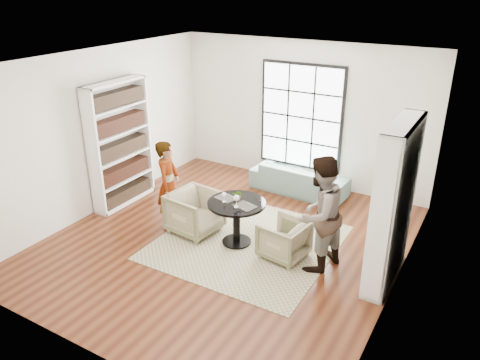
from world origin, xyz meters
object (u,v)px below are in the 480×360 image
Objects in this scene: person_left at (168,184)px; flower_centerpiece at (238,195)px; sofa at (299,179)px; armchair_right at (284,239)px; pedestal_table at (237,214)px; person_right at (319,214)px; armchair_left at (195,212)px; wine_glass_right at (236,198)px; wine_glass_left at (224,195)px.

person_left is 8.43× the size of flower_centerpiece.
armchair_right is (0.78, -2.40, 0.02)m from sofa.
person_left is at bearing -179.03° from pedestal_table.
person_right reaches higher than flower_centerpiece.
person_left is (-2.23, -0.04, 0.47)m from armchair_right.
armchair_right is at bearing 111.09° from sofa.
armchair_left is 0.45× the size of person_right.
armchair_right is 0.81m from person_right.
person_left reaches higher than armchair_right.
armchair_right is at bearing 12.47° from wine_glass_right.
armchair_left is at bearing 174.23° from wine_glass_left.
person_left is 1.47m from wine_glass_right.
pedestal_table is 0.39m from wine_glass_left.
sofa is 2.59m from wine_glass_left.
person_left is (-1.45, -2.44, 0.50)m from sofa.
armchair_left reaches higher than armchair_right.
armchair_left is 4.79× the size of wine_glass_left.
sofa is 2.42× the size of armchair_left.
wine_glass_left is at bearing 166.72° from wine_glass_right.
person_left is 1.37m from flower_centerpiece.
wine_glass_left is (-1.59, -0.11, -0.02)m from person_right.
armchair_right is 0.38× the size of person_right.
flower_centerpiece is (0.81, 0.09, 0.48)m from armchair_left.
wine_glass_right is (0.91, -0.13, 0.54)m from armchair_left.
pedestal_table reaches higher than sofa.
pedestal_table is 0.48× the size of sofa.
wine_glass_right is at bearing -13.28° from wine_glass_left.
flower_centerpiece is at bearing 41.58° from wine_glass_left.
armchair_right is at bearing -81.89° from armchair_left.
flower_centerpiece is at bearing -77.25° from armchair_left.
sofa is 11.62× the size of wine_glass_left.
pedestal_table is at bearing -73.23° from person_right.
wine_glass_left reaches higher than pedestal_table.
person_right reaches higher than wine_glass_left.
wine_glass_right reaches higher than armchair_right.
wine_glass_right is at bearing -112.85° from person_left.
pedestal_table is 5.12× the size of flower_centerpiece.
armchair_right is (0.85, 0.02, -0.24)m from pedestal_table.
pedestal_table is at bearing -80.46° from armchair_right.
person_left is at bearing 176.88° from wine_glass_left.
pedestal_table is 0.89m from armchair_right.
flower_centerpiece reaches higher than sofa.
armchair_left is at bearing -107.84° from person_left.
flower_centerpiece is (0.17, 0.15, -0.03)m from wine_glass_left.
wine_glass_left reaches higher than armchair_right.
pedestal_table is 1.45m from person_right.
person_right is at bearing 98.32° from armchair_right.
armchair_left is at bearing -173.95° from flower_centerpiece.
armchair_left is at bearing -80.27° from armchair_right.
flower_centerpiece is (-0.10, 0.21, -0.06)m from wine_glass_right.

